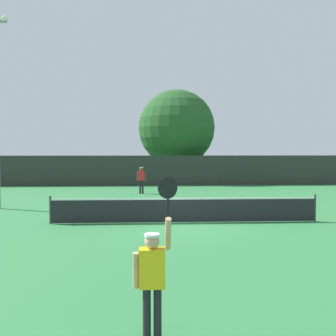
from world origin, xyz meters
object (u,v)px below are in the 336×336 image
parked_car_near (80,171)px  tennis_ball (176,210)px  player_receiving (141,177)px  parked_car_far (263,170)px  player_serving (153,270)px  parked_car_mid (133,171)px  large_tree (177,128)px

parked_car_near → tennis_ball: bearing=-63.7°
player_receiving → parked_car_near: size_ratio=0.39×
parked_car_near → parked_car_far: (18.64, 1.47, 0.00)m
player_serving → player_receiving: player_serving is taller
parked_car_near → parked_car_mid: (5.12, 0.26, 0.00)m
player_serving → parked_car_mid: player_serving is taller
player_receiving → player_serving: bearing=91.5°
player_serving → parked_car_near: 32.89m
player_receiving → parked_car_mid: player_receiving is taller
tennis_ball → parked_car_mid: size_ratio=0.02×
tennis_ball → player_receiving: bearing=103.9°
tennis_ball → parked_car_far: parked_car_far is taller
player_serving → large_tree: 29.08m
large_tree → player_serving: bearing=-95.0°
player_receiving → large_tree: bearing=-107.2°
large_tree → parked_car_mid: bearing=137.9°
player_serving → parked_car_mid: size_ratio=0.56×
tennis_ball → large_tree: bearing=85.6°
player_serving → parked_car_near: player_serving is taller
parked_car_far → large_tree: bearing=-152.2°
tennis_ball → parked_car_near: bearing=111.6°
parked_car_mid → parked_car_far: size_ratio=1.04×
parked_car_mid → tennis_ball: bearing=-87.2°
tennis_ball → large_tree: size_ratio=0.01×
player_serving → player_receiving: size_ratio=1.41×
player_serving → parked_car_near: bearing=101.8°
tennis_ball → parked_car_far: (10.68, 21.61, 0.74)m
parked_car_mid → parked_car_near: bearing=177.8°
parked_car_near → player_serving: bearing=-73.4°
player_serving → tennis_ball: (1.22, 12.05, -1.01)m
tennis_ball → large_tree: 17.40m
player_receiving → large_tree: size_ratio=0.21×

